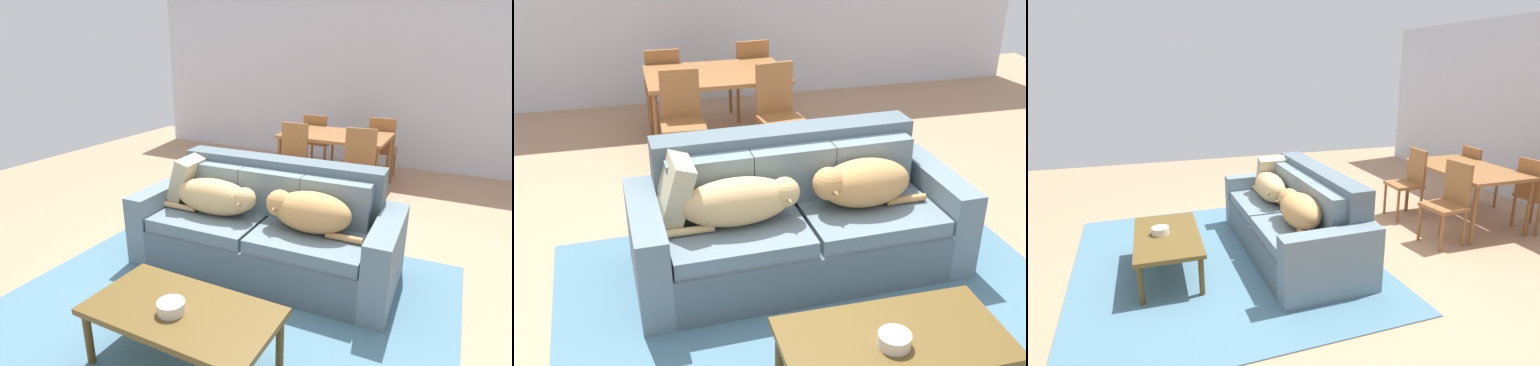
# 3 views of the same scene
# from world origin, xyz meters

# --- Properties ---
(ground_plane) EXTENTS (10.00, 10.00, 0.00)m
(ground_plane) POSITION_xyz_m (0.00, 0.00, 0.00)
(ground_plane) COLOR tan
(area_rug) EXTENTS (3.36, 3.07, 0.01)m
(area_rug) POSITION_xyz_m (-0.03, -0.66, 0.01)
(area_rug) COLOR slate
(area_rug) RESTS_ON ground
(couch) EXTENTS (2.27, 1.01, 0.92)m
(couch) POSITION_xyz_m (-0.03, 0.14, 0.35)
(couch) COLOR slate
(couch) RESTS_ON ground
(dog_on_left_cushion) EXTENTS (0.90, 0.33, 0.31)m
(dog_on_left_cushion) POSITION_xyz_m (-0.44, -0.01, 0.63)
(dog_on_left_cushion) COLOR tan
(dog_on_left_cushion) RESTS_ON couch
(dog_on_right_cushion) EXTENTS (0.80, 0.38, 0.33)m
(dog_on_right_cushion) POSITION_xyz_m (0.38, 0.03, 0.64)
(dog_on_right_cushion) COLOR tan
(dog_on_right_cushion) RESTS_ON couch
(throw_pillow_by_left_arm) EXTENTS (0.29, 0.47, 0.47)m
(throw_pillow_by_left_arm) POSITION_xyz_m (-0.85, 0.17, 0.67)
(throw_pillow_by_left_arm) COLOR #B5AC8B
(throw_pillow_by_left_arm) RESTS_ON couch
(coffee_table) EXTENTS (1.15, 0.61, 0.41)m
(coffee_table) POSITION_xyz_m (0.08, -1.22, 0.37)
(coffee_table) COLOR brown
(coffee_table) RESTS_ON ground
(bowl_on_coffee_table) EXTENTS (0.16, 0.16, 0.07)m
(bowl_on_coffee_table) POSITION_xyz_m (0.05, -1.28, 0.45)
(bowl_on_coffee_table) COLOR silver
(bowl_on_coffee_table) RESTS_ON coffee_table
(dining_table) EXTENTS (1.38, 0.90, 0.74)m
(dining_table) POSITION_xyz_m (-0.17, 2.51, 0.68)
(dining_table) COLOR #955E32
(dining_table) RESTS_ON ground
(dining_chair_near_left) EXTENTS (0.41, 0.41, 0.92)m
(dining_chair_near_left) POSITION_xyz_m (-0.58, 1.96, 0.52)
(dining_chair_near_left) COLOR #955E32
(dining_chair_near_left) RESTS_ON ground
(dining_chair_near_right) EXTENTS (0.45, 0.45, 0.95)m
(dining_chair_near_right) POSITION_xyz_m (0.31, 1.88, 0.52)
(dining_chair_near_right) COLOR #955E32
(dining_chair_near_right) RESTS_ON ground
(dining_chair_far_left) EXTENTS (0.41, 0.41, 0.88)m
(dining_chair_far_left) POSITION_xyz_m (-0.65, 3.12, 0.50)
(dining_chair_far_left) COLOR #955E32
(dining_chair_far_left) RESTS_ON ground
(dining_chair_far_right) EXTENTS (0.43, 0.43, 0.91)m
(dining_chair_far_right) POSITION_xyz_m (0.32, 3.13, 0.50)
(dining_chair_far_right) COLOR #955E32
(dining_chair_far_right) RESTS_ON ground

